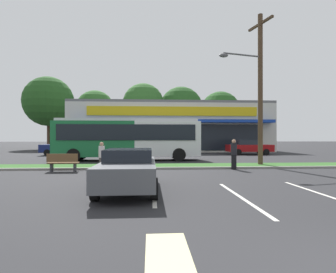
% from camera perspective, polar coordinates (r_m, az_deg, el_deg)
% --- Properties ---
extents(grass_median, '(56.00, 2.20, 0.12)m').
position_cam_1_polar(grass_median, '(17.39, 6.46, -5.96)').
color(grass_median, '#2D5B23').
rests_on(grass_median, ground_plane).
extents(curb_lip, '(56.00, 0.24, 0.12)m').
position_cam_1_polar(curb_lip, '(16.20, 7.22, -6.38)').
color(curb_lip, gray).
rests_on(curb_lip, ground_plane).
extents(parking_stripe_0, '(0.12, 4.80, 0.01)m').
position_cam_1_polar(parking_stripe_0, '(9.69, -2.94, -10.91)').
color(parking_stripe_0, silver).
rests_on(parking_stripe_0, ground_plane).
extents(parking_stripe_1, '(0.12, 4.80, 0.01)m').
position_cam_1_polar(parking_stripe_1, '(8.88, 14.64, -11.89)').
color(parking_stripe_1, silver).
rests_on(parking_stripe_1, ground_plane).
extents(parking_stripe_2, '(0.12, 4.80, 0.01)m').
position_cam_1_polar(parking_stripe_2, '(10.26, 29.02, -10.28)').
color(parking_stripe_2, silver).
rests_on(parking_stripe_2, ground_plane).
extents(lot_arrow, '(0.70, 1.60, 0.01)m').
position_cam_1_polar(lot_arrow, '(4.80, -0.09, -22.24)').
color(lot_arrow, beige).
rests_on(lot_arrow, ground_plane).
extents(storefront_building, '(25.29, 14.84, 6.32)m').
position_cam_1_polar(storefront_building, '(39.91, 0.29, 1.75)').
color(storefront_building, beige).
rests_on(storefront_building, ground_plane).
extents(tree_far_left, '(7.78, 7.78, 11.38)m').
position_cam_1_polar(tree_far_left, '(48.26, -23.17, 6.57)').
color(tree_far_left, '#473323').
rests_on(tree_far_left, ground_plane).
extents(tree_left, '(6.73, 6.73, 10.07)m').
position_cam_1_polar(tree_left, '(50.96, -14.63, 5.31)').
color(tree_left, '#473323').
rests_on(tree_left, ground_plane).
extents(tree_mid_left, '(7.22, 7.22, 11.24)m').
position_cam_1_polar(tree_mid_left, '(49.34, -5.05, 6.56)').
color(tree_mid_left, '#473323').
rests_on(tree_mid_left, ground_plane).
extents(tree_mid, '(7.74, 7.74, 10.87)m').
position_cam_1_polar(tree_mid, '(50.33, 2.66, 5.71)').
color(tree_mid, '#473323').
rests_on(tree_mid, ground_plane).
extents(tree_mid_right, '(6.87, 6.87, 9.70)m').
position_cam_1_polar(tree_mid_right, '(49.09, 10.61, 5.01)').
color(tree_mid_right, '#473323').
rests_on(tree_mid_right, ground_plane).
extents(utility_pole, '(3.16, 2.36, 9.58)m').
position_cam_1_polar(utility_pole, '(18.76, 17.92, 10.04)').
color(utility_pole, '#4C3826').
rests_on(utility_pole, ground_plane).
extents(city_bus, '(11.20, 2.73, 3.25)m').
position_cam_1_polar(city_bus, '(22.19, -8.11, -0.30)').
color(city_bus, '#196638').
rests_on(city_bus, ground_plane).
extents(bus_stop_bench, '(1.60, 0.45, 0.95)m').
position_cam_1_polar(bus_stop_bench, '(15.90, -20.62, -4.88)').
color(bus_stop_bench, brown).
rests_on(bus_stop_bench, ground_plane).
extents(car_0, '(4.71, 1.88, 1.56)m').
position_cam_1_polar(car_0, '(30.67, 16.15, -2.08)').
color(car_0, maroon).
rests_on(car_0, ground_plane).
extents(car_2, '(4.43, 2.00, 1.51)m').
position_cam_1_polar(car_2, '(30.22, -20.30, -2.11)').
color(car_2, navy).
rests_on(car_2, ground_plane).
extents(car_4, '(1.90, 4.68, 1.40)m').
position_cam_1_polar(car_4, '(9.68, -8.02, -6.51)').
color(car_4, '#515459').
rests_on(car_4, ground_plane).
extents(car_5, '(4.46, 1.87, 1.50)m').
position_cam_1_polar(car_5, '(29.10, -5.33, -2.25)').
color(car_5, maroon).
rests_on(car_5, ground_plane).
extents(pedestrian_near_bench, '(0.32, 0.32, 1.57)m').
position_cam_1_polar(pedestrian_near_bench, '(14.94, -13.37, -4.09)').
color(pedestrian_near_bench, '#47423D').
rests_on(pedestrian_near_bench, ground_plane).
extents(pedestrian_by_pole, '(0.34, 0.34, 1.70)m').
position_cam_1_polar(pedestrian_by_pole, '(16.23, 13.27, -3.56)').
color(pedestrian_by_pole, black).
rests_on(pedestrian_by_pole, ground_plane).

